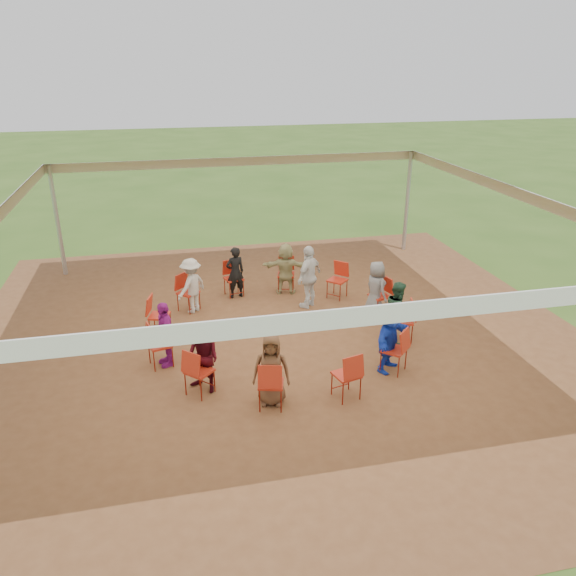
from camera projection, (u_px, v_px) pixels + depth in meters
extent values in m
plane|color=#36571B|center=(280.00, 337.00, 12.01)|extent=(80.00, 80.00, 0.00)
plane|color=brown|center=(280.00, 337.00, 12.01)|extent=(13.00, 13.00, 0.00)
cylinder|color=#B2B2B7|center=(58.00, 222.00, 14.93)|extent=(0.12, 0.12, 3.00)
cylinder|color=#B2B2B7|center=(407.00, 202.00, 16.97)|extent=(0.12, 0.12, 3.00)
plane|color=white|center=(279.00, 200.00, 10.87)|extent=(10.30, 10.30, 0.00)
cube|color=white|center=(374.00, 315.00, 6.27)|extent=(10.30, 0.03, 0.24)
cube|color=white|center=(241.00, 161.00, 15.56)|extent=(10.30, 0.03, 0.24)
cube|color=white|center=(515.00, 193.00, 11.96)|extent=(0.03, 10.30, 0.24)
imported|color=#234731|center=(398.00, 312.00, 11.65)|extent=(0.52, 0.71, 1.31)
imported|color=slate|center=(376.00, 289.00, 12.80)|extent=(0.51, 0.71, 1.31)
imported|color=tan|center=(286.00, 269.00, 14.03)|extent=(1.29, 0.76, 1.31)
imported|color=black|center=(235.00, 272.00, 13.77)|extent=(0.54, 0.42, 1.31)
imported|color=#B8B0A2|center=(191.00, 286.00, 12.98)|extent=(0.90, 0.89, 1.31)
imported|color=#981B83|center=(165.00, 334.00, 10.71)|extent=(0.57, 0.84, 1.31)
imported|color=#3B070E|center=(203.00, 358.00, 9.84)|extent=(0.71, 0.71, 1.31)
imported|color=brown|center=(271.00, 369.00, 9.49)|extent=(0.71, 0.51, 1.31)
imported|color=#1737B8|center=(389.00, 339.00, 10.53)|extent=(1.18, 1.18, 1.31)
imported|color=silver|center=(309.00, 277.00, 13.21)|extent=(0.96, 0.94, 1.52)
torus|color=black|center=(258.00, 325.00, 12.52)|extent=(0.36, 0.36, 0.03)
torus|color=black|center=(261.00, 326.00, 12.49)|extent=(0.29, 0.29, 0.03)
cube|color=#B7B7BC|center=(387.00, 316.00, 11.70)|extent=(0.28, 0.34, 0.01)
cube|color=#B7B7BC|center=(392.00, 311.00, 11.66)|extent=(0.14, 0.31, 0.19)
cube|color=#CCE0FF|center=(392.00, 311.00, 11.66)|extent=(0.12, 0.27, 0.16)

